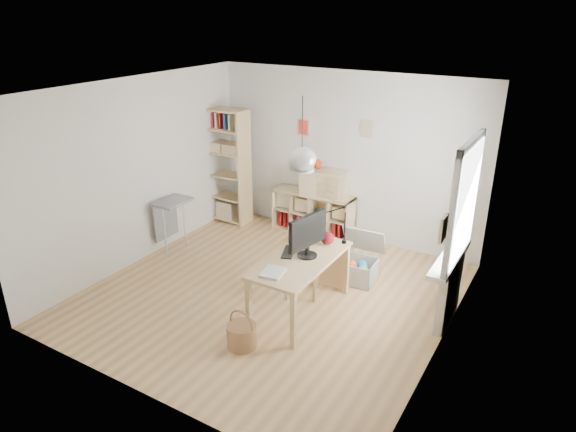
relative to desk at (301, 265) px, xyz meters
The scene contains 20 objects.
ground 0.87m from the desk, 164.74° to the left, with size 4.50×4.50×0.00m, color tan.
room_shell 1.34m from the desk, 164.74° to the left, with size 4.50×4.50×4.50m.
window_unit 2.04m from the desk, 24.12° to the left, with size 0.07×1.16×1.46m.
radiator 1.82m from the desk, 24.58° to the left, with size 0.10×0.80×0.80m, color silver.
windowsill 1.77m from the desk, 25.25° to the left, with size 0.22×1.20×0.06m, color white.
desk is the anchor object (origin of this frame).
cube_shelf 2.48m from the desk, 114.61° to the left, with size 1.40×0.38×0.72m.
tall_bookshelf 3.27m from the desk, 142.99° to the left, with size 0.80×0.38×2.00m.
side_table 2.64m from the desk, 169.06° to the left, with size 0.40×0.55×0.85m.
chair 0.50m from the desk, 116.30° to the left, with size 0.56×0.56×0.89m.
wicker_basket 1.11m from the desk, 102.79° to the right, with size 0.34×0.34×0.47m.
storage_chest 1.25m from the desk, 77.50° to the left, with size 0.65×0.73×0.66m.
monitor 0.41m from the desk, 67.43° to the left, with size 0.25×0.62×0.54m.
keyboard 0.24m from the desk, 165.88° to the left, with size 0.13×0.36×0.02m, color black.
task_lamp 0.72m from the desk, 84.04° to the left, with size 0.42×0.16×0.45m.
yarn_ball 0.56m from the desk, 79.45° to the left, with size 0.17×0.17×0.17m, color #520A11.
paper_tray 0.52m from the desk, 100.08° to the right, with size 0.23×0.29×0.03m, color white.
drawer_chest 2.35m from the desk, 110.19° to the left, with size 0.75×0.34×0.43m, color beige.
red_vase 2.44m from the desk, 112.88° to the left, with size 0.13×0.13×0.16m, color #A2210D.
potted_plant 1.95m from the desk, 35.02° to the left, with size 0.28×0.24×0.31m, color #356325.
Camera 1 is at (3.25, -5.01, 3.61)m, focal length 32.00 mm.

